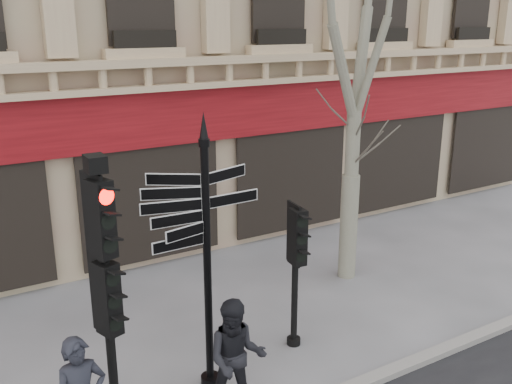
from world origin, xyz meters
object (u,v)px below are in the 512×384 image
fingerpost (206,210)px  traffic_signal_secondary (296,252)px  traffic_signal_main (104,268)px  pedestrian_b (236,358)px

fingerpost → traffic_signal_secondary: fingerpost is taller
traffic_signal_main → pedestrian_b: traffic_signal_main is taller
fingerpost → traffic_signal_secondary: bearing=18.1°
fingerpost → traffic_signal_secondary: 2.24m
traffic_signal_secondary → pedestrian_b: 2.32m
fingerpost → traffic_signal_main: 1.75m
fingerpost → traffic_signal_secondary: size_ratio=1.71×
fingerpost → traffic_signal_main: bearing=-159.7°
traffic_signal_main → traffic_signal_secondary: size_ratio=1.57×
fingerpost → pedestrian_b: 2.24m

